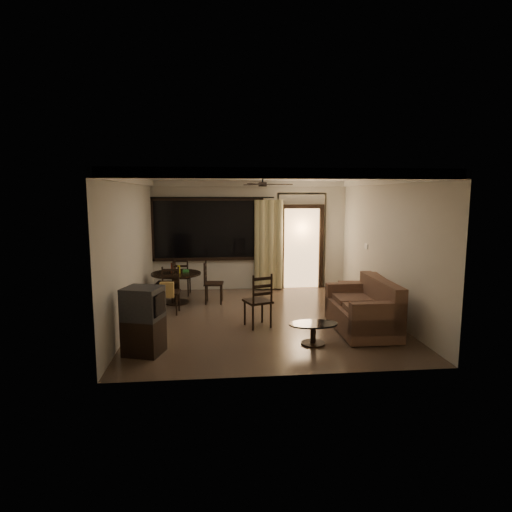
{
  "coord_description": "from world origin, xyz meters",
  "views": [
    {
      "loc": [
        -0.96,
        -8.24,
        2.46
      ],
      "look_at": [
        -0.11,
        0.2,
        1.23
      ],
      "focal_mm": 30.0,
      "sensor_mm": 36.0,
      "label": 1
    }
  ],
  "objects": [
    {
      "name": "sofa",
      "position": [
        1.77,
        -0.96,
        0.37
      ],
      "size": [
        0.94,
        1.74,
        0.92
      ],
      "rotation": [
        0.0,
        0.0,
        -0.01
      ],
      "color": "#41251E",
      "rests_on": "ground"
    },
    {
      "name": "armchair",
      "position": [
        2.1,
        0.06,
        0.33
      ],
      "size": [
        0.89,
        0.89,
        0.81
      ],
      "rotation": [
        0.0,
        0.0,
        -0.11
      ],
      "color": "#41251E",
      "rests_on": "ground"
    },
    {
      "name": "dining_chair_north",
      "position": [
        -1.74,
        2.19,
        0.28
      ],
      "size": [
        0.46,
        0.46,
        0.95
      ],
      "rotation": [
        0.0,
        0.0,
        3.05
      ],
      "color": "black",
      "rests_on": "ground"
    },
    {
      "name": "side_chair",
      "position": [
        -0.14,
        -0.53,
        0.3
      ],
      "size": [
        0.58,
        0.58,
        1.03
      ],
      "rotation": [
        0.0,
        0.0,
        3.48
      ],
      "color": "black",
      "rests_on": "ground"
    },
    {
      "name": "dining_chair_east",
      "position": [
        -0.97,
        1.33,
        0.28
      ],
      "size": [
        0.46,
        0.46,
        0.95
      ],
      "rotation": [
        0.0,
        0.0,
        1.48
      ],
      "color": "black",
      "rests_on": "ground"
    },
    {
      "name": "dining_table",
      "position": [
        -1.8,
        1.41,
        0.55
      ],
      "size": [
        1.12,
        1.12,
        0.92
      ],
      "rotation": [
        0.0,
        0.0,
        -0.09
      ],
      "color": "black",
      "rests_on": "ground"
    },
    {
      "name": "ground",
      "position": [
        0.0,
        0.0,
        0.0
      ],
      "size": [
        5.5,
        5.5,
        0.0
      ],
      "primitive_type": "plane",
      "color": "#7F6651",
      "rests_on": "ground"
    },
    {
      "name": "dining_chair_west",
      "position": [
        -2.04,
        1.48,
        0.28
      ],
      "size": [
        0.46,
        0.46,
        0.95
      ],
      "rotation": [
        0.0,
        0.0,
        -1.66
      ],
      "color": "black",
      "rests_on": "ground"
    },
    {
      "name": "room_shell",
      "position": [
        0.59,
        1.77,
        1.83
      ],
      "size": [
        5.5,
        6.7,
        5.5
      ],
      "color": "beige",
      "rests_on": "ground"
    },
    {
      "name": "tv_cabinet",
      "position": [
        -2.05,
        -1.72,
        0.53
      ],
      "size": [
        0.67,
        0.64,
        1.05
      ],
      "rotation": [
        0.0,
        0.0,
        -0.3
      ],
      "color": "black",
      "rests_on": "ground"
    },
    {
      "name": "dining_chair_south",
      "position": [
        -1.88,
        0.55,
        0.31
      ],
      "size": [
        0.46,
        0.51,
        0.95
      ],
      "rotation": [
        0.0,
        0.0,
        -0.09
      ],
      "color": "black",
      "rests_on": "ground"
    },
    {
      "name": "coffee_table",
      "position": [
        0.66,
        -1.57,
        0.24
      ],
      "size": [
        0.82,
        0.49,
        0.36
      ],
      "rotation": [
        0.0,
        0.0,
        0.18
      ],
      "color": "black",
      "rests_on": "ground"
    }
  ]
}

